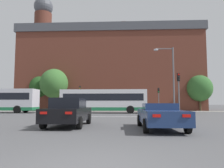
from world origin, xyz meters
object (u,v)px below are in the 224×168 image
at_px(traffic_light_far_right, 159,95).
at_px(pedestrian_walking_east, 94,105).
at_px(car_roadster_right, 160,116).
at_px(street_lamp_junction, 170,74).
at_px(traffic_light_far_left, 80,94).
at_px(pedestrian_waiting, 71,105).
at_px(traffic_light_near_right, 179,87).
at_px(bus_crossing_lead, 104,101).
at_px(pedestrian_walking_west, 73,105).
at_px(car_saloon_left, 69,112).

bearing_deg(traffic_light_far_right, pedestrian_walking_east, 175.09).
distance_m(car_roadster_right, street_lamp_junction, 12.95).
xyz_separation_m(traffic_light_far_right, pedestrian_walking_east, (-10.61, 0.91, -1.48)).
distance_m(traffic_light_far_left, street_lamp_junction, 17.47).
bearing_deg(pedestrian_waiting, traffic_light_near_right, 163.31).
bearing_deg(bus_crossing_lead, traffic_light_near_right, -131.47).
bearing_deg(pedestrian_walking_east, traffic_light_near_right, -37.63).
relative_size(traffic_light_far_right, traffic_light_near_right, 0.89).
bearing_deg(pedestrian_waiting, pedestrian_walking_west, 156.80).
height_order(street_lamp_junction, pedestrian_walking_west, street_lamp_junction).
relative_size(traffic_light_far_right, traffic_light_far_left, 0.91).
bearing_deg(traffic_light_near_right, bus_crossing_lead, 138.53).
distance_m(traffic_light_far_right, pedestrian_walking_east, 10.76).
relative_size(bus_crossing_lead, pedestrian_waiting, 6.55).
relative_size(traffic_light_far_left, pedestrian_waiting, 2.42).
height_order(car_saloon_left, street_lamp_junction, street_lamp_junction).
relative_size(car_roadster_right, street_lamp_junction, 0.67).
bearing_deg(traffic_light_far_right, car_saloon_left, -111.02).
distance_m(car_roadster_right, pedestrian_walking_west, 27.14).
distance_m(traffic_light_near_right, pedestrian_walking_east, 18.00).
distance_m(car_saloon_left, traffic_light_far_left, 23.66).
relative_size(street_lamp_junction, pedestrian_waiting, 4.21).
bearing_deg(traffic_light_far_left, car_saloon_left, -80.34).
relative_size(traffic_light_far_right, pedestrian_walking_east, 2.06).
height_order(car_saloon_left, car_roadster_right, car_saloon_left).
distance_m(car_saloon_left, pedestrian_walking_east, 24.17).
height_order(bus_crossing_lead, pedestrian_waiting, bus_crossing_lead).
xyz_separation_m(traffic_light_far_right, traffic_light_far_left, (-12.87, 0.05, 0.23)).
relative_size(car_roadster_right, pedestrian_walking_east, 2.63).
relative_size(car_saloon_left, pedestrian_walking_west, 2.61).
relative_size(car_saloon_left, bus_crossing_lead, 0.42).
relative_size(car_saloon_left, street_lamp_junction, 0.65).
bearing_deg(traffic_light_far_right, traffic_light_near_right, -91.02).
bearing_deg(traffic_light_far_right, traffic_light_far_left, 179.79).
xyz_separation_m(street_lamp_junction, pedestrian_walking_east, (-9.82, 13.38, -3.33)).
xyz_separation_m(car_saloon_left, car_roadster_right, (4.96, -1.26, -0.12)).
xyz_separation_m(traffic_light_far_left, street_lamp_junction, (12.07, -12.52, 1.63)).
height_order(traffic_light_near_right, pedestrian_walking_east, traffic_light_near_right).
bearing_deg(street_lamp_junction, traffic_light_near_right, -65.63).
bearing_deg(pedestrian_walking_east, car_roadster_right, -58.30).
height_order(traffic_light_far_left, pedestrian_walking_east, traffic_light_far_left).
height_order(car_roadster_right, pedestrian_waiting, pedestrian_waiting).
bearing_deg(traffic_light_far_right, pedestrian_waiting, 174.91).
bearing_deg(traffic_light_far_left, pedestrian_walking_east, 21.00).
height_order(car_saloon_left, traffic_light_far_right, traffic_light_far_right).
distance_m(bus_crossing_lead, traffic_light_far_left, 8.06).
height_order(traffic_light_near_right, pedestrian_walking_west, traffic_light_near_right).
bearing_deg(pedestrian_walking_east, bus_crossing_lead, -56.09).
bearing_deg(traffic_light_far_left, car_roadster_right, -70.00).
bearing_deg(bus_crossing_lead, pedestrian_walking_west, 39.17).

